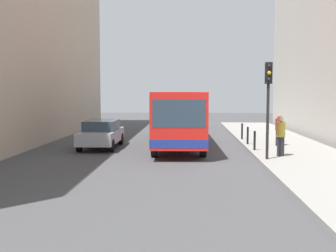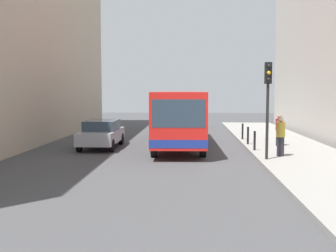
{
  "view_description": "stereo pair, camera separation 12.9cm",
  "coord_description": "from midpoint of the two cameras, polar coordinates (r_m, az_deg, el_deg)",
  "views": [
    {
      "loc": [
        0.16,
        -18.86,
        3.04
      ],
      "look_at": [
        -0.83,
        2.24,
        1.28
      ],
      "focal_mm": 44.72,
      "sensor_mm": 36.0,
      "label": 1
    },
    {
      "loc": [
        0.29,
        -18.85,
        3.04
      ],
      "look_at": [
        -0.83,
        2.24,
        1.28
      ],
      "focal_mm": 44.72,
      "sensor_mm": 36.0,
      "label": 2
    }
  ],
  "objects": [
    {
      "name": "ground_plane",
      "position": [
        19.1,
        2.34,
        -4.39
      ],
      "size": [
        80.0,
        80.0,
        0.0
      ],
      "primitive_type": "plane",
      "color": "#424244"
    },
    {
      "name": "sidewalk",
      "position": [
        19.78,
        18.23,
        -4.1
      ],
      "size": [
        4.4,
        40.0,
        0.15
      ],
      "primitive_type": "cube",
      "color": "gray",
      "rests_on": "ground"
    },
    {
      "name": "bus",
      "position": [
        23.25,
        1.57,
        1.52
      ],
      "size": [
        2.85,
        11.09,
        3.0
      ],
      "rotation": [
        0.0,
        0.0,
        3.17
      ],
      "color": "red",
      "rests_on": "ground"
    },
    {
      "name": "car_beside_bus",
      "position": [
        22.75,
        -8.87,
        -0.98
      ],
      "size": [
        1.87,
        4.41,
        1.48
      ],
      "rotation": [
        0.0,
        0.0,
        3.14
      ],
      "color": "#A5A8AD",
      "rests_on": "ground"
    },
    {
      "name": "car_behind_bus",
      "position": [
        34.61,
        2.84,
        1.03
      ],
      "size": [
        2.03,
        4.48,
        1.48
      ],
      "rotation": [
        0.0,
        0.0,
        3.09
      ],
      "color": "navy",
      "rests_on": "ground"
    },
    {
      "name": "traffic_light",
      "position": [
        18.13,
        13.66,
        4.52
      ],
      "size": [
        0.28,
        0.33,
        4.1
      ],
      "color": "black",
      "rests_on": "sidewalk"
    },
    {
      "name": "bollard_near",
      "position": [
        20.93,
        11.9,
        -1.96
      ],
      "size": [
        0.11,
        0.11,
        0.95
      ],
      "primitive_type": "cylinder",
      "color": "black",
      "rests_on": "sidewalk"
    },
    {
      "name": "bollard_mid",
      "position": [
        23.27,
        11.0,
        -1.28
      ],
      "size": [
        0.11,
        0.11,
        0.95
      ],
      "primitive_type": "cylinder",
      "color": "black",
      "rests_on": "sidewalk"
    },
    {
      "name": "bollard_far",
      "position": [
        25.61,
        10.27,
        -0.72
      ],
      "size": [
        0.11,
        0.11,
        0.95
      ],
      "primitive_type": "cylinder",
      "color": "black",
      "rests_on": "sidewalk"
    },
    {
      "name": "pedestrian_near_signal",
      "position": [
        19.28,
        15.29,
        -1.38
      ],
      "size": [
        0.38,
        0.38,
        1.76
      ],
      "rotation": [
        0.0,
        0.0,
        4.55
      ],
      "color": "#26262D",
      "rests_on": "sidewalk"
    },
    {
      "name": "pedestrian_mid_sidewalk",
      "position": [
        22.91,
        15.07,
        -0.56
      ],
      "size": [
        0.38,
        0.38,
        1.67
      ],
      "rotation": [
        0.0,
        0.0,
        2.67
      ],
      "color": "#26262D",
      "rests_on": "sidewalk"
    }
  ]
}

